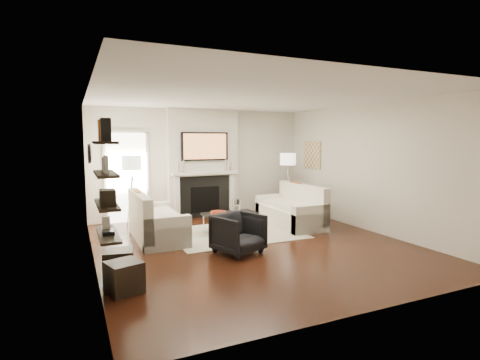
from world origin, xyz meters
name	(u,v)px	position (x,y,z in m)	size (l,w,h in m)	color
room_envelope	(254,172)	(0.00, 0.00, 1.35)	(6.00, 6.00, 6.00)	#34160B
chimney_breast	(203,163)	(0.00, 2.88, 1.35)	(1.80, 0.25, 2.70)	silver
fireplace_surround	(205,197)	(0.00, 2.74, 0.52)	(1.30, 0.02, 1.04)	black
firebox	(205,200)	(0.00, 2.73, 0.45)	(0.75, 0.02, 0.65)	black
mantel_pilaster_l	(177,198)	(-0.72, 2.71, 0.55)	(0.12, 0.08, 1.10)	white
mantel_pilaster_r	(232,194)	(0.72, 2.71, 0.55)	(0.12, 0.08, 1.10)	white
mantel_shelf	(205,173)	(0.00, 2.69, 1.12)	(1.70, 0.18, 0.07)	white
tv_body	(205,146)	(0.00, 2.71, 1.78)	(1.20, 0.06, 0.70)	black
tv_screen	(205,146)	(0.00, 2.68, 1.78)	(1.10, 0.01, 0.62)	#BF723F
candlestick_l_tall	(184,166)	(-0.55, 2.70, 1.30)	(0.04, 0.04, 0.30)	silver
candlestick_l_short	(178,168)	(-0.68, 2.70, 1.27)	(0.04, 0.04, 0.24)	silver
candlestick_r_tall	(226,165)	(0.55, 2.70, 1.30)	(0.04, 0.04, 0.30)	silver
candlestick_r_short	(230,166)	(0.68, 2.70, 1.27)	(0.04, 0.04, 0.24)	silver
hallway_panel	(127,178)	(-1.85, 2.98, 1.05)	(0.90, 0.02, 2.10)	white
door_trim_l	(105,179)	(-2.33, 2.96, 1.05)	(0.06, 0.06, 2.16)	white
door_trim_r	(148,177)	(-1.37, 2.96, 1.05)	(0.06, 0.06, 2.16)	white
door_trim_top	(125,132)	(-1.85, 2.96, 2.13)	(1.02, 0.06, 0.06)	white
rug	(234,233)	(0.01, 0.92, 0.01)	(2.60, 2.00, 0.01)	#BDB59B
loveseat_left_base	(158,229)	(-1.53, 1.12, 0.21)	(0.85, 1.80, 0.42)	white
loveseat_left_back	(140,214)	(-1.87, 1.12, 0.53)	(0.18, 1.80, 0.80)	white
loveseat_left_arm_n	(167,233)	(-1.53, 0.31, 0.30)	(0.85, 0.18, 0.60)	white
loveseat_left_arm_s	(150,216)	(-1.53, 1.93, 0.30)	(0.85, 0.18, 0.60)	white
loveseat_left_cushion	(160,215)	(-1.48, 1.12, 0.47)	(0.63, 1.44, 0.10)	white
pillow_left_orange	(137,201)	(-1.87, 1.42, 0.73)	(0.10, 0.42, 0.42)	#934512
pillow_left_charcoal	(142,207)	(-1.87, 0.82, 0.72)	(0.10, 0.40, 0.40)	black
loveseat_right_base	(290,216)	(1.46, 1.07, 0.21)	(0.85, 1.80, 0.42)	white
loveseat_right_back	(303,202)	(1.79, 1.07, 0.53)	(0.18, 1.80, 0.80)	white
loveseat_right_arm_n	(311,219)	(1.46, 0.26, 0.30)	(0.85, 0.18, 0.60)	white
loveseat_right_arm_s	(273,207)	(1.46, 1.88, 0.30)	(0.85, 0.18, 0.60)	white
loveseat_right_cushion	(288,205)	(1.41, 1.07, 0.47)	(0.63, 1.44, 0.10)	white
pillow_right_orange	(296,191)	(1.79, 1.37, 0.73)	(0.10, 0.42, 0.42)	#934512
pillow_right_charcoal	(310,195)	(1.79, 0.77, 0.72)	(0.10, 0.40, 0.40)	black
coffee_table	(230,214)	(-0.04, 1.03, 0.40)	(1.10, 0.55, 0.04)	black
coffee_leg_nw	(211,228)	(-0.54, 0.81, 0.19)	(0.02, 0.02, 0.38)	silver
coffee_leg_ne	(256,223)	(0.46, 0.81, 0.19)	(0.02, 0.02, 0.38)	silver
coffee_leg_sw	(204,224)	(-0.54, 1.25, 0.19)	(0.02, 0.02, 0.38)	silver
coffee_leg_se	(247,219)	(0.46, 1.25, 0.19)	(0.02, 0.02, 0.38)	silver
hurricane_glass	(236,206)	(0.11, 1.03, 0.56)	(0.17, 0.17, 0.29)	white
hurricane_candle	(236,209)	(0.11, 1.03, 0.50)	(0.11, 0.11, 0.16)	white
copper_bowl	(218,213)	(-0.29, 1.03, 0.45)	(0.33, 0.33, 0.05)	#C74221
armchair	(238,232)	(-0.46, -0.35, 0.37)	(0.72, 0.68, 0.74)	black
lamp_left_post	(133,202)	(-1.85, 2.13, 0.60)	(0.02, 0.02, 1.20)	silver
lamp_left_shade	(132,163)	(-1.85, 2.13, 1.45)	(0.40, 0.40, 0.30)	white
lamp_left_leg_a	(138,202)	(-1.74, 2.13, 0.60)	(0.02, 0.02, 1.25)	silver
lamp_left_leg_b	(129,202)	(-1.91, 2.23, 0.60)	(0.02, 0.02, 1.25)	silver
lamp_left_leg_c	(131,203)	(-1.91, 2.04, 0.60)	(0.02, 0.02, 1.25)	silver
lamp_right_post	(287,192)	(2.05, 2.16, 0.60)	(0.02, 0.02, 1.20)	silver
lamp_right_shade	(288,159)	(2.05, 2.16, 1.45)	(0.40, 0.40, 0.30)	white
lamp_right_leg_a	(291,192)	(2.16, 2.16, 0.60)	(0.02, 0.02, 1.25)	silver
lamp_right_leg_b	(284,192)	(2.00, 2.25, 0.60)	(0.02, 0.02, 1.25)	silver
lamp_right_leg_c	(288,192)	(1.99, 2.06, 0.60)	(0.02, 0.02, 1.25)	silver
console_top	(304,186)	(2.57, 2.16, 0.73)	(0.35, 1.20, 0.04)	black
console_leg_n	(317,203)	(2.57, 1.61, 0.35)	(0.30, 0.04, 0.71)	black
console_leg_s	(293,197)	(2.57, 2.71, 0.35)	(0.30, 0.04, 0.71)	black
wall_art	(312,155)	(2.73, 2.05, 1.55)	(0.03, 0.70, 0.70)	tan
shelf_bottom	(108,235)	(-2.62, -1.00, 0.70)	(0.25, 1.00, 0.04)	black
shelf_lower	(107,204)	(-2.62, -1.00, 1.10)	(0.25, 1.00, 0.04)	black
shelf_upper	(106,174)	(-2.62, -1.00, 1.50)	(0.25, 1.00, 0.04)	black
shelf_top	(104,143)	(-2.62, -1.00, 1.90)	(0.25, 1.00, 0.04)	black
decor_magfile_a	(106,130)	(-2.62, -1.27, 2.06)	(0.12, 0.10, 0.28)	black
decor_magfile_b	(103,130)	(-2.62, -0.85, 2.06)	(0.12, 0.10, 0.28)	#934512
decor_frame_a	(106,164)	(-2.62, -1.10, 1.63)	(0.04, 0.30, 0.22)	white
decor_frame_b	(104,164)	(-2.62, -0.77, 1.61)	(0.04, 0.22, 0.18)	black
decor_wine_rack	(108,198)	(-2.62, -1.19, 1.22)	(0.18, 0.25, 0.20)	black
decor_box_small	(105,197)	(-2.62, -0.82, 1.18)	(0.15, 0.12, 0.12)	black
decor_books	(108,232)	(-2.62, -1.06, 0.74)	(0.14, 0.20, 0.05)	black
decor_box_tall	(106,223)	(-2.62, -0.75, 0.81)	(0.10, 0.10, 0.18)	white
clock_rim	(89,154)	(-2.73, 0.90, 1.70)	(0.34, 0.34, 0.04)	black
clock_face	(91,154)	(-2.71, 0.90, 1.70)	(0.29, 0.29, 0.01)	white
ottoman_near	(119,264)	(-2.47, -0.72, 0.20)	(0.40, 0.40, 0.40)	black
ottoman_far	(124,277)	(-2.47, -1.29, 0.20)	(0.40, 0.40, 0.40)	black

